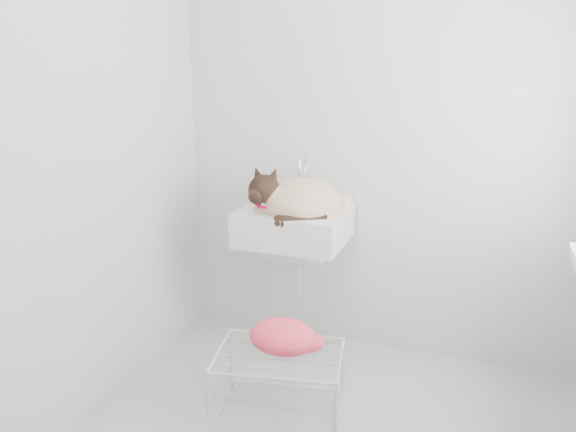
% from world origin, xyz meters
% --- Properties ---
extents(back_wall, '(2.20, 0.02, 2.50)m').
position_xyz_m(back_wall, '(0.00, 1.00, 1.25)').
color(back_wall, silver).
rests_on(back_wall, ground).
extents(left_wall, '(0.02, 2.00, 2.50)m').
position_xyz_m(left_wall, '(-1.10, 0.00, 1.25)').
color(left_wall, silver).
rests_on(left_wall, ground).
extents(sink, '(0.55, 0.48, 0.22)m').
position_xyz_m(sink, '(-0.37, 0.74, 0.85)').
color(sink, white).
rests_on(sink, back_wall).
extents(faucet, '(0.20, 0.14, 0.20)m').
position_xyz_m(faucet, '(-0.37, 0.92, 0.99)').
color(faucet, silver).
rests_on(faucet, sink).
extents(cat, '(0.54, 0.48, 0.31)m').
position_xyz_m(cat, '(-0.36, 0.72, 0.89)').
color(cat, '#CCB592').
rests_on(cat, sink).
extents(wire_rack, '(0.62, 0.49, 0.33)m').
position_xyz_m(wire_rack, '(-0.24, 0.16, 0.15)').
color(wire_rack, silver).
rests_on(wire_rack, floor).
extents(towel, '(0.33, 0.24, 0.13)m').
position_xyz_m(towel, '(-0.24, 0.19, 0.36)').
color(towel, '#E6400D').
rests_on(towel, wire_rack).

